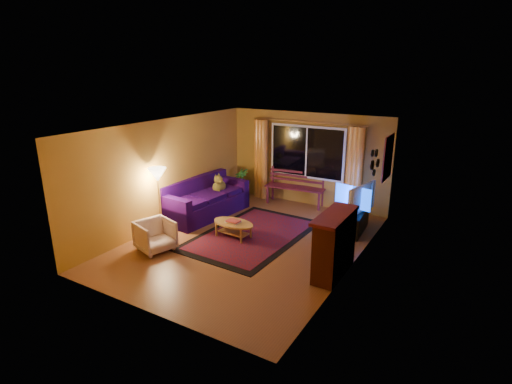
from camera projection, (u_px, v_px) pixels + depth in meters
The scene contains 22 objects.
floor at pixel (249, 242), 8.64m from camera, with size 4.50×6.00×0.02m, color brown.
ceiling at pixel (248, 126), 7.89m from camera, with size 4.50×6.00×0.02m, color white.
wall_back at pixel (307, 159), 10.74m from camera, with size 4.50×0.02×2.50m, color #B2802E.
wall_left at pixel (167, 173), 9.36m from camera, with size 0.02×6.00×2.50m, color #B2802E.
wall_right at pixel (356, 205), 7.17m from camera, with size 0.02×6.00×2.50m, color #B2802E.
window at pixel (306, 152), 10.63m from camera, with size 2.00×0.02×1.30m, color black.
curtain_rod at pixel (307, 122), 10.35m from camera, with size 0.03×0.03×3.20m, color #BF8C3F.
curtain_left at pixel (261, 159), 11.33m from camera, with size 0.36×0.36×2.24m, color orange.
curtain_right at pixel (354, 171), 10.02m from camera, with size 0.36×0.36×2.24m, color orange.
bench at pixel (295, 196), 10.93m from camera, with size 1.63×0.48×0.49m, color #551623.
potted_plant at pixel (241, 183), 11.54m from camera, with size 0.46×0.46×0.82m, color #235B1E.
sofa at pixel (206, 198), 10.06m from camera, with size 0.99×2.31×0.94m, color #200441.
dog at pixel (219, 185), 10.40m from camera, with size 0.28×0.39×0.42m, color olive, non-canonical shape.
armchair at pixel (155, 234), 8.15m from camera, with size 0.68×0.64×0.70m, color beige.
floor_lamp at pixel (159, 201), 8.91m from camera, with size 0.25×0.25×1.51m, color #BF8C3F.
rug at pixel (253, 235), 8.97m from camera, with size 2.03×3.21×0.02m, color maroon.
coffee_table at pixel (233, 230), 8.81m from camera, with size 0.99×0.99×0.36m, color #B27D37.
tv_console at pixel (355, 221), 9.13m from camera, with size 0.39×1.17×0.49m, color black.
television at pixel (357, 198), 8.96m from camera, with size 1.12×0.15×0.64m, color black.
fireplace at pixel (335, 246), 7.15m from camera, with size 0.40×1.20×1.10m, color maroon.
mirror_cluster at pixel (375, 161), 8.10m from camera, with size 0.06×0.60×0.56m, color black, non-canonical shape.
painting at pixel (388, 157), 9.08m from camera, with size 0.04×0.76×0.96m, color #C65C25.
Camera 1 is at (4.16, -6.75, 3.60)m, focal length 28.00 mm.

